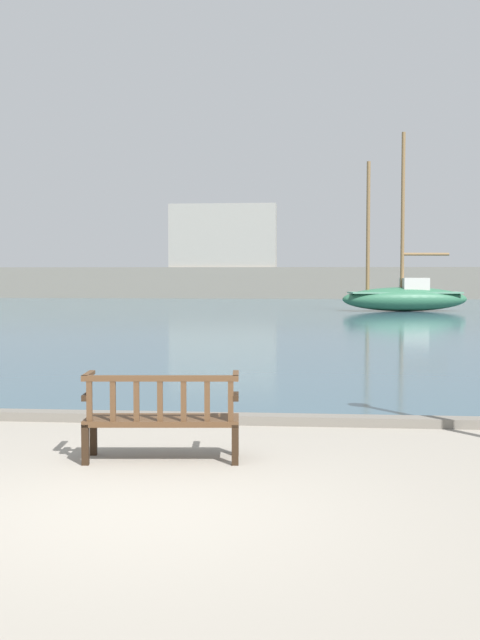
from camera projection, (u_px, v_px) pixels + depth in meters
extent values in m
plane|color=gray|center=(131.00, 508.00, 6.68)|extent=(160.00, 160.00, 0.00)
cube|color=#385666|center=(292.00, 304.00, 50.41)|extent=(100.00, 80.00, 0.08)
cube|color=slate|center=(198.00, 418.00, 10.51)|extent=(40.00, 0.30, 0.12)
cube|color=black|center=(93.00, 436.00, 8.62)|extent=(0.08, 0.08, 0.42)
cube|color=black|center=(235.00, 436.00, 8.62)|extent=(0.08, 0.08, 0.42)
cube|color=black|center=(85.00, 445.00, 8.17)|extent=(0.08, 0.08, 0.42)
cube|color=black|center=(235.00, 445.00, 8.17)|extent=(0.08, 0.08, 0.42)
cube|color=#4C331E|center=(162.00, 420.00, 8.38)|extent=(1.64, 0.67, 0.06)
cube|color=#4C331E|center=(160.00, 378.00, 8.14)|extent=(1.60, 0.20, 0.06)
cube|color=#4C331E|center=(89.00, 401.00, 8.15)|extent=(0.06, 0.05, 0.41)
cube|color=#4C331E|center=(113.00, 401.00, 8.15)|extent=(0.06, 0.05, 0.41)
cube|color=#4C331E|center=(136.00, 401.00, 8.15)|extent=(0.06, 0.05, 0.41)
cube|color=#4C331E|center=(160.00, 401.00, 8.15)|extent=(0.06, 0.05, 0.41)
cube|color=#4C331E|center=(184.00, 401.00, 8.15)|extent=(0.06, 0.05, 0.41)
cube|color=#4C331E|center=(207.00, 401.00, 8.15)|extent=(0.06, 0.05, 0.41)
cube|color=#4C331E|center=(231.00, 401.00, 8.15)|extent=(0.06, 0.05, 0.41)
cube|color=black|center=(87.00, 396.00, 8.28)|extent=(0.09, 0.30, 0.06)
cube|color=#4C331E|center=(88.00, 375.00, 8.36)|extent=(0.10, 0.47, 0.04)
cube|color=black|center=(236.00, 396.00, 8.28)|extent=(0.09, 0.30, 0.06)
cube|color=#4C331E|center=(236.00, 375.00, 8.35)|extent=(0.10, 0.47, 0.04)
ellipsoid|color=#2D6647|center=(405.00, 299.00, 40.36)|extent=(6.58, 2.85, 1.21)
cube|color=#5B9375|center=(405.00, 293.00, 40.34)|extent=(5.75, 2.27, 0.08)
cube|color=beige|center=(414.00, 285.00, 40.35)|extent=(1.44, 1.22, 0.70)
cylinder|color=brown|center=(403.00, 212.00, 40.10)|extent=(0.19, 0.19, 7.96)
cylinder|color=brown|center=(426.00, 254.00, 40.29)|extent=(2.38, 0.52, 0.15)
cylinder|color=brown|center=(368.00, 227.00, 40.03)|extent=(0.19, 0.19, 6.50)
cube|color=slate|center=(296.00, 283.00, 61.78)|extent=(51.91, 2.40, 2.48)
cube|color=gray|center=(223.00, 236.00, 62.10)|extent=(8.26, 2.00, 4.87)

